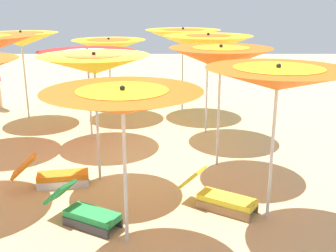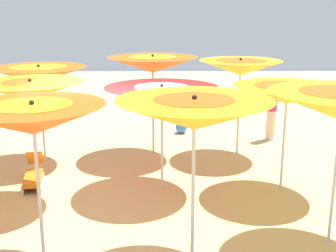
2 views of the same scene
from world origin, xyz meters
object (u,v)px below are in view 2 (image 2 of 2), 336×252
beach_umbrella_4 (162,96)px  beach_umbrella_7 (31,90)px  beach_umbrella_3 (194,114)px  beach_umbrella_6 (33,119)px  beach_umbrella_2 (240,67)px  lounger_3 (34,175)px  beachgoer_0 (272,107)px  beach_umbrella_5 (153,64)px  beach_umbrella_1 (287,94)px  beach_ball (181,127)px  beach_umbrella_8 (39,75)px

beach_umbrella_4 → beach_umbrella_7: size_ratio=0.96×
beach_umbrella_3 → beach_umbrella_6: bearing=0.9°
beach_umbrella_2 → lounger_3: beach_umbrella_2 is taller
beach_umbrella_6 → lounger_3: 3.76m
beach_umbrella_4 → lounger_3: bearing=-3.5°
beach_umbrella_3 → beachgoer_0: beach_umbrella_3 is taller
beach_umbrella_3 → beach_umbrella_4: beach_umbrella_3 is taller
beach_umbrella_4 → beach_umbrella_6: 3.35m
beach_umbrella_2 → lounger_3: size_ratio=1.79×
beach_umbrella_5 → lounger_3: (2.49, 2.07, -2.09)m
beach_umbrella_1 → lounger_3: 5.48m
beach_umbrella_3 → beach_umbrella_7: bearing=-38.2°
beach_umbrella_1 → beach_ball: bearing=-66.5°
beach_umbrella_2 → beach_umbrella_3: size_ratio=0.99×
beach_umbrella_1 → beach_umbrella_4: size_ratio=0.98×
beach_umbrella_4 → beach_umbrella_7: bearing=13.4°
beach_umbrella_2 → beach_umbrella_7: bearing=32.4°
beach_umbrella_1 → beach_umbrella_8: size_ratio=0.94×
beach_umbrella_6 → beach_umbrella_7: (0.70, -2.29, -0.02)m
beach_umbrella_1 → beach_umbrella_5: (2.68, -2.40, 0.29)m
beach_umbrella_4 → beach_umbrella_6: size_ratio=0.94×
beach_umbrella_5 → beach_umbrella_8: 2.71m
beach_umbrella_2 → beach_ball: bearing=-56.0°
lounger_3 → beach_ball: size_ratio=3.90×
beach_umbrella_8 → beach_umbrella_5: bearing=-168.8°
lounger_3 → beach_umbrella_4: bearing=75.7°
beach_umbrella_1 → beach_umbrella_3: (2.00, 2.67, 0.24)m
beach_umbrella_3 → beach_umbrella_8: bearing=-53.7°
beach_umbrella_8 → lounger_3: (-0.16, 1.55, -1.92)m
beach_umbrella_2 → beach_umbrella_1: bearing=102.8°
beach_umbrella_7 → beach_ball: beach_umbrella_7 is taller
beach_umbrella_4 → beach_ball: 4.57m
beach_umbrella_3 → beach_umbrella_8: (3.34, -4.55, -0.11)m
beach_ball → beach_umbrella_3: bearing=89.1°
beach_umbrella_1 → lounger_3: (5.17, -0.33, -1.79)m
beach_umbrella_6 → lounger_3: size_ratio=1.77×
beach_umbrella_8 → lounger_3: beach_umbrella_8 is taller
beach_umbrella_1 → beachgoer_0: bearing=-99.7°
lounger_3 → beach_umbrella_5: bearing=119.0°
beach_umbrella_2 → beach_umbrella_4: (1.92, 2.17, -0.28)m
beach_umbrella_2 → beach_umbrella_8: (4.81, 0.45, -0.10)m
beach_umbrella_1 → beach_umbrella_6: size_ratio=0.92×
lounger_3 → beach_ball: lounger_3 is taller
beach_umbrella_5 → beach_umbrella_6: 5.32m
beach_umbrella_1 → lounger_3: size_ratio=1.62×
beach_umbrella_5 → beach_umbrella_8: size_ratio=1.07×
beach_umbrella_2 → beach_umbrella_5: 2.15m
beach_umbrella_7 → beach_umbrella_5: bearing=-127.8°
beachgoer_0 → beach_umbrella_2: bearing=117.4°
beach_umbrella_5 → beachgoer_0: beach_umbrella_5 is taller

